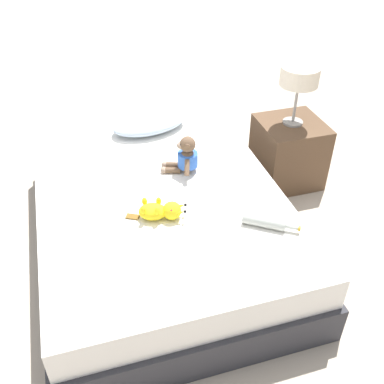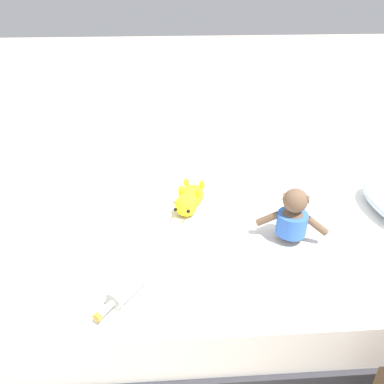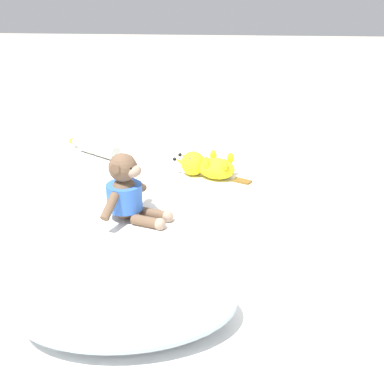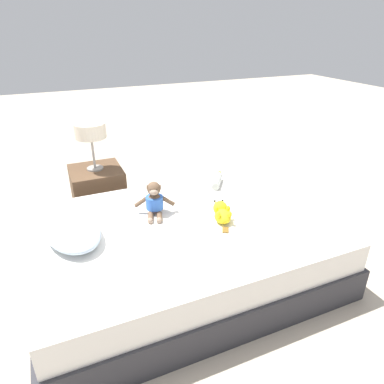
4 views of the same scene
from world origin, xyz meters
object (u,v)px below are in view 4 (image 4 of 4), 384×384
at_px(pillow, 72,231).
at_px(nightstand, 99,193).
at_px(plush_monkey, 154,201).
at_px(bed, 183,250).
at_px(glass_bottle, 217,181).
at_px(bedside_lamp, 90,132).
at_px(plush_yellow_creature, 222,212).

relative_size(pillow, nightstand, 1.22).
distance_m(plush_monkey, nightstand, 0.94).
xyz_separation_m(bed, glass_bottle, (0.46, -0.50, 0.24)).
bearing_deg(bed, glass_bottle, -46.94).
height_order(bed, bedside_lamp, bedside_lamp).
distance_m(nightstand, bedside_lamp, 0.57).
distance_m(bed, glass_bottle, 0.72).
bearing_deg(nightstand, bed, -159.75).
bearing_deg(nightstand, glass_bottle, -124.11).
xyz_separation_m(plush_monkey, plush_yellow_creature, (-0.25, -0.40, -0.05)).
height_order(nightstand, bedside_lamp, bedside_lamp).
height_order(pillow, nightstand, pillow).
bearing_deg(nightstand, plush_yellow_creature, -149.03).
bearing_deg(glass_bottle, nightstand, 55.89).
height_order(pillow, glass_bottle, pillow).
relative_size(plush_yellow_creature, bedside_lamp, 0.80).
height_order(plush_monkey, plush_yellow_creature, plush_monkey).
xyz_separation_m(plush_monkey, glass_bottle, (0.25, -0.62, -0.07)).
bearing_deg(pillow, nightstand, -17.34).
relative_size(glass_bottle, nightstand, 0.57).
xyz_separation_m(pillow, plush_yellow_creature, (-0.15, -0.96, -0.01)).
bearing_deg(nightstand, bedside_lamp, -90.00).
height_order(plush_monkey, bedside_lamp, bedside_lamp).
relative_size(bed, glass_bottle, 7.19).
height_order(plush_yellow_creature, nightstand, plush_yellow_creature).
height_order(plush_yellow_creature, bedside_lamp, bedside_lamp).
bearing_deg(bed, nightstand, 20.25).
distance_m(plush_monkey, bedside_lamp, 0.94).
bearing_deg(plush_monkey, bed, -149.58).
xyz_separation_m(plush_yellow_creature, nightstand, (1.11, 0.66, -0.23)).
xyz_separation_m(bed, nightstand, (1.06, 0.39, 0.03)).
bearing_deg(plush_monkey, nightstand, 17.48).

